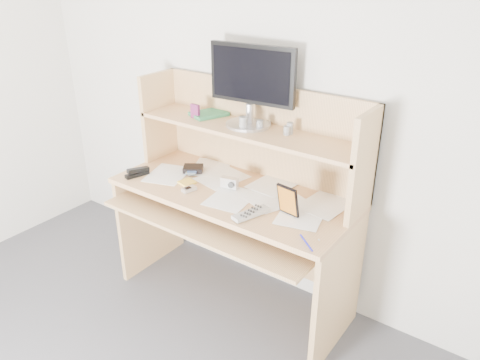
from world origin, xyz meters
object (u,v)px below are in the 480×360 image
Objects in this scene: desk at (241,194)px; tv_remote at (251,214)px; monitor at (251,83)px; keyboard at (226,211)px; game_case at (288,200)px.

tv_remote is (0.25, -0.26, 0.07)m from desk.
desk is 2.73× the size of monitor.
tv_remote is 0.40× the size of monitor.
game_case is (0.38, 0.02, 0.17)m from keyboard.
tv_remote is at bearing -59.81° from monitor.
game_case reaches higher than tv_remote.
monitor reaches higher than keyboard.
monitor is at bearing 103.61° from keyboard.
game_case reaches higher than keyboard.
game_case is (0.15, 0.11, 0.07)m from tv_remote.
tv_remote is at bearing -134.68° from game_case.
tv_remote is at bearing -16.08° from keyboard.
tv_remote is at bearing -45.94° from desk.
game_case is at bearing -20.51° from desk.
desk is at bearing -86.20° from monitor.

